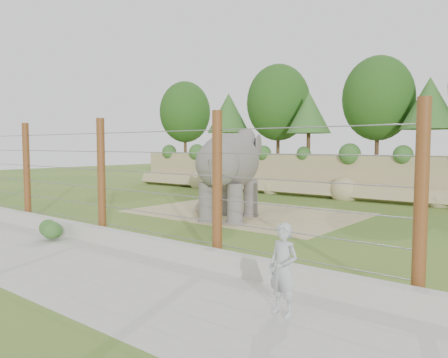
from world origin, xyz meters
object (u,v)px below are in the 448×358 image
Objects in this scene: elephant at (229,174)px; stone_ball at (202,208)px; barrier_fence at (101,179)px; zookeeper at (283,269)px.

stone_ball is at bearing 164.49° from elephant.
elephant reaches higher than stone_ball.
zookeeper is at bearing -13.56° from barrier_fence.
zookeeper is (8.71, -7.56, 0.52)m from stone_ball.
stone_ball is 0.03× the size of barrier_fence.
elephant is at bearing 79.97° from barrier_fence.
stone_ball is 11.55m from zookeeper.
barrier_fence reaches higher than zookeeper.
stone_ball is at bearing 147.57° from zookeeper.
zookeeper is (8.20, -1.98, -1.14)m from barrier_fence.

